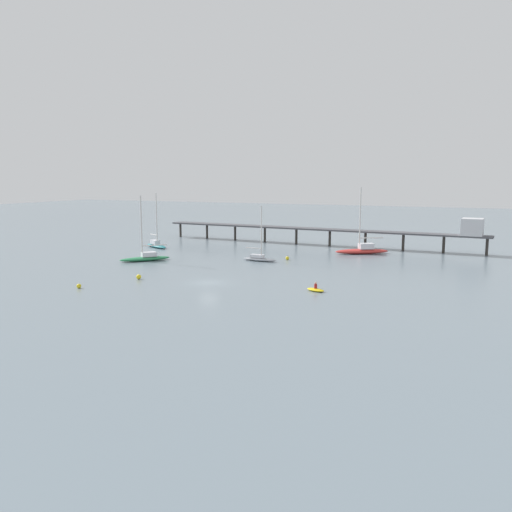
{
  "coord_description": "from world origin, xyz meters",
  "views": [
    {
      "loc": [
        34.09,
        -60.04,
        13.76
      ],
      "look_at": [
        0.0,
        15.19,
        1.5
      ],
      "focal_mm": 37.35,
      "sensor_mm": 36.0,
      "label": 1
    }
  ],
  "objects_px": {
    "sailboat_green": "(146,257)",
    "sailboat_teal": "(156,244)",
    "sailboat_red": "(362,250)",
    "mooring_buoy_mid": "(79,286)",
    "dinghy_yellow": "(316,289)",
    "pier": "(362,229)",
    "mooring_buoy_outer": "(287,258)",
    "mooring_buoy_far": "(139,277)",
    "sailboat_gray": "(259,257)"
  },
  "relations": [
    {
      "from": "sailboat_green",
      "to": "sailboat_teal",
      "type": "relative_size",
      "value": 1.01
    },
    {
      "from": "sailboat_green",
      "to": "sailboat_red",
      "type": "bearing_deg",
      "value": 36.7
    },
    {
      "from": "mooring_buoy_mid",
      "to": "dinghy_yellow",
      "type": "bearing_deg",
      "value": 21.05
    },
    {
      "from": "pier",
      "to": "sailboat_teal",
      "type": "distance_m",
      "value": 40.63
    },
    {
      "from": "pier",
      "to": "mooring_buoy_outer",
      "type": "distance_m",
      "value": 22.17
    },
    {
      "from": "mooring_buoy_far",
      "to": "pier",
      "type": "bearing_deg",
      "value": 65.84
    },
    {
      "from": "pier",
      "to": "sailboat_red",
      "type": "distance_m",
      "value": 8.79
    },
    {
      "from": "dinghy_yellow",
      "to": "mooring_buoy_far",
      "type": "height_order",
      "value": "dinghy_yellow"
    },
    {
      "from": "pier",
      "to": "mooring_buoy_far",
      "type": "xyz_separation_m",
      "value": [
        -20.07,
        -44.74,
        -3.41
      ]
    },
    {
      "from": "mooring_buoy_far",
      "to": "mooring_buoy_outer",
      "type": "relative_size",
      "value": 1.08
    },
    {
      "from": "mooring_buoy_outer",
      "to": "mooring_buoy_mid",
      "type": "bearing_deg",
      "value": -115.69
    },
    {
      "from": "sailboat_gray",
      "to": "sailboat_teal",
      "type": "height_order",
      "value": "sailboat_teal"
    },
    {
      "from": "sailboat_gray",
      "to": "dinghy_yellow",
      "type": "distance_m",
      "value": 24.51
    },
    {
      "from": "pier",
      "to": "mooring_buoy_outer",
      "type": "height_order",
      "value": "pier"
    },
    {
      "from": "sailboat_green",
      "to": "dinghy_yellow",
      "type": "height_order",
      "value": "sailboat_green"
    },
    {
      "from": "sailboat_gray",
      "to": "sailboat_teal",
      "type": "bearing_deg",
      "value": 164.01
    },
    {
      "from": "sailboat_gray",
      "to": "mooring_buoy_far",
      "type": "relative_size",
      "value": 13.57
    },
    {
      "from": "dinghy_yellow",
      "to": "mooring_buoy_outer",
      "type": "distance_m",
      "value": 24.75
    },
    {
      "from": "pier",
      "to": "sailboat_green",
      "type": "bearing_deg",
      "value": -132.92
    },
    {
      "from": "pier",
      "to": "sailboat_teal",
      "type": "xyz_separation_m",
      "value": [
        -37.18,
        -16.11,
        -3.05
      ]
    },
    {
      "from": "sailboat_gray",
      "to": "mooring_buoy_outer",
      "type": "relative_size",
      "value": 14.65
    },
    {
      "from": "sailboat_red",
      "to": "mooring_buoy_outer",
      "type": "xyz_separation_m",
      "value": [
        -9.78,
        -12.46,
        -0.45
      ]
    },
    {
      "from": "sailboat_red",
      "to": "mooring_buoy_mid",
      "type": "distance_m",
      "value": 51.34
    },
    {
      "from": "mooring_buoy_mid",
      "to": "sailboat_gray",
      "type": "bearing_deg",
      "value": 68.29
    },
    {
      "from": "sailboat_teal",
      "to": "dinghy_yellow",
      "type": "bearing_deg",
      "value": -32.13
    },
    {
      "from": "pier",
      "to": "sailboat_red",
      "type": "relative_size",
      "value": 5.67
    },
    {
      "from": "mooring_buoy_mid",
      "to": "pier",
      "type": "bearing_deg",
      "value": 66.18
    },
    {
      "from": "sailboat_green",
      "to": "dinghy_yellow",
      "type": "distance_m",
      "value": 34.92
    },
    {
      "from": "sailboat_gray",
      "to": "sailboat_red",
      "type": "relative_size",
      "value": 0.76
    },
    {
      "from": "sailboat_teal",
      "to": "mooring_buoy_far",
      "type": "xyz_separation_m",
      "value": [
        17.11,
        -28.64,
        -0.36
      ]
    },
    {
      "from": "sailboat_teal",
      "to": "dinghy_yellow",
      "type": "distance_m",
      "value": 48.92
    },
    {
      "from": "mooring_buoy_far",
      "to": "mooring_buoy_mid",
      "type": "height_order",
      "value": "mooring_buoy_far"
    },
    {
      "from": "pier",
      "to": "sailboat_gray",
      "type": "bearing_deg",
      "value": -116.35
    },
    {
      "from": "sailboat_red",
      "to": "mooring_buoy_far",
      "type": "relative_size",
      "value": 17.82
    },
    {
      "from": "pier",
      "to": "mooring_buoy_far",
      "type": "bearing_deg",
      "value": -114.16
    },
    {
      "from": "sailboat_gray",
      "to": "sailboat_red",
      "type": "xyz_separation_m",
      "value": [
        13.62,
        15.41,
        0.16
      ]
    },
    {
      "from": "sailboat_green",
      "to": "sailboat_teal",
      "type": "bearing_deg",
      "value": 119.07
    },
    {
      "from": "sailboat_green",
      "to": "dinghy_yellow",
      "type": "relative_size",
      "value": 3.99
    },
    {
      "from": "mooring_buoy_far",
      "to": "sailboat_teal",
      "type": "bearing_deg",
      "value": 120.86
    },
    {
      "from": "sailboat_green",
      "to": "sailboat_teal",
      "type": "distance_m",
      "value": 17.1
    },
    {
      "from": "dinghy_yellow",
      "to": "sailboat_gray",
      "type": "bearing_deg",
      "value": 130.31
    },
    {
      "from": "pier",
      "to": "sailboat_gray",
      "type": "xyz_separation_m",
      "value": [
        -11.61,
        -23.43,
        -3.14
      ]
    },
    {
      "from": "sailboat_red",
      "to": "sailboat_teal",
      "type": "xyz_separation_m",
      "value": [
        -39.2,
        -8.09,
        -0.06
      ]
    },
    {
      "from": "dinghy_yellow",
      "to": "mooring_buoy_outer",
      "type": "height_order",
      "value": "dinghy_yellow"
    },
    {
      "from": "sailboat_red",
      "to": "mooring_buoy_mid",
      "type": "xyz_separation_m",
      "value": [
        -25.28,
        -44.68,
        -0.47
      ]
    },
    {
      "from": "sailboat_green",
      "to": "mooring_buoy_far",
      "type": "distance_m",
      "value": 16.28
    },
    {
      "from": "sailboat_gray",
      "to": "sailboat_green",
      "type": "bearing_deg",
      "value": -156.2
    },
    {
      "from": "pier",
      "to": "dinghy_yellow",
      "type": "xyz_separation_m",
      "value": [
        4.24,
        -42.12,
        -3.53
      ]
    },
    {
      "from": "sailboat_teal",
      "to": "pier",
      "type": "bearing_deg",
      "value": 23.42
    },
    {
      "from": "sailboat_gray",
      "to": "dinghy_yellow",
      "type": "relative_size",
      "value": 3.37
    }
  ]
}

